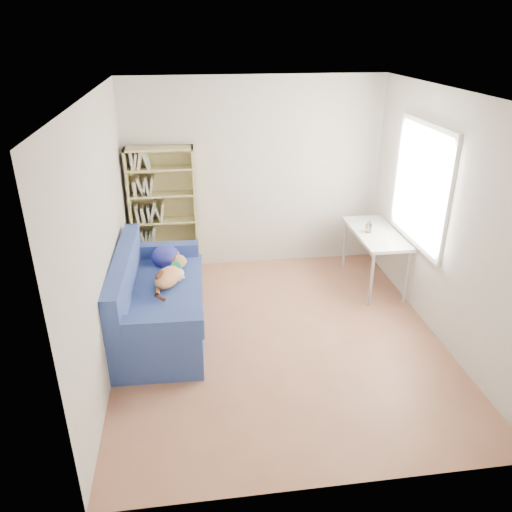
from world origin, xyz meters
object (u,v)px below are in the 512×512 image
at_px(sofa, 157,302).
at_px(desk, 376,237).
at_px(bookshelf, 164,217).
at_px(pen_cup, 369,227).

xyz_separation_m(sofa, desk, (2.77, 0.73, 0.32)).
relative_size(sofa, bookshelf, 1.11).
height_order(sofa, desk, sofa).
bearing_deg(pen_cup, desk, -2.64).
bearing_deg(bookshelf, sofa, -92.48).
relative_size(desk, pen_cup, 7.09).
bearing_deg(bookshelf, pen_cup, -16.18).
distance_m(sofa, desk, 2.89).
relative_size(sofa, desk, 1.61).
xyz_separation_m(desk, pen_cup, (-0.11, 0.01, 0.14)).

